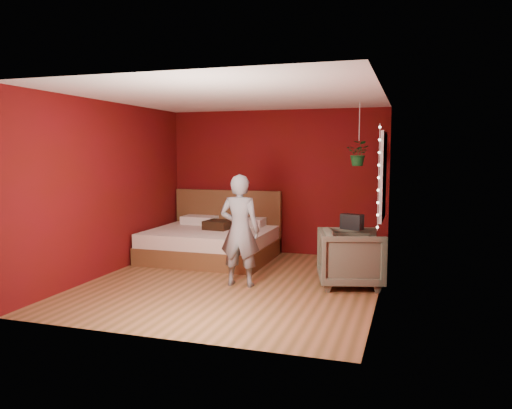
{
  "coord_description": "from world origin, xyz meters",
  "views": [
    {
      "loc": [
        2.39,
        -6.52,
        1.84
      ],
      "look_at": [
        0.2,
        0.4,
        1.08
      ],
      "focal_mm": 35.0,
      "sensor_mm": 36.0,
      "label": 1
    }
  ],
  "objects": [
    {
      "name": "window",
      "position": [
        1.97,
        0.9,
        1.5
      ],
      "size": [
        0.05,
        0.97,
        1.27
      ],
      "color": "white",
      "rests_on": "room_walls"
    },
    {
      "name": "hanging_plant",
      "position": [
        1.57,
        1.31,
        1.82
      ],
      "size": [
        0.41,
        0.37,
        0.97
      ],
      "color": "silver",
      "rests_on": "room_walls"
    },
    {
      "name": "throw_pillow",
      "position": [
        -0.81,
        1.42,
        0.59
      ],
      "size": [
        0.47,
        0.47,
        0.15
      ],
      "primitive_type": "cube",
      "rotation": [
        0.0,
        0.0,
        -0.11
      ],
      "color": "black",
      "rests_on": "bed"
    },
    {
      "name": "armchair",
      "position": [
        1.6,
        0.3,
        0.39
      ],
      "size": [
        1.05,
        1.03,
        0.79
      ],
      "primitive_type": "imported",
      "rotation": [
        0.0,
        0.0,
        1.83
      ],
      "color": "#5A5A47",
      "rests_on": "ground"
    },
    {
      "name": "fairy_lights",
      "position": [
        1.94,
        0.37,
        1.5
      ],
      "size": [
        0.04,
        0.04,
        1.45
      ],
      "color": "silver",
      "rests_on": "room_walls"
    },
    {
      "name": "floor",
      "position": [
        0.0,
        0.0,
        0.0
      ],
      "size": [
        4.5,
        4.5,
        0.0
      ],
      "primitive_type": "plane",
      "color": "#97603C",
      "rests_on": "ground"
    },
    {
      "name": "room_walls",
      "position": [
        0.0,
        0.0,
        1.68
      ],
      "size": [
        4.04,
        4.54,
        2.62
      ],
      "color": "#5A090F",
      "rests_on": "ground"
    },
    {
      "name": "bed",
      "position": [
        -0.92,
        1.42,
        0.3
      ],
      "size": [
        2.07,
        1.76,
        1.14
      ],
      "color": "brown",
      "rests_on": "ground"
    },
    {
      "name": "handbag",
      "position": [
        1.6,
        0.33,
        0.89
      ],
      "size": [
        0.33,
        0.24,
        0.21
      ],
      "primitive_type": "cube",
      "rotation": [
        0.0,
        0.0,
        -0.34
      ],
      "color": "black",
      "rests_on": "armchair"
    },
    {
      "name": "person",
      "position": [
        0.14,
        -0.14,
        0.77
      ],
      "size": [
        0.58,
        0.39,
        1.54
      ],
      "primitive_type": "imported",
      "rotation": [
        0.0,
        0.0,
        3.18
      ],
      "color": "slate",
      "rests_on": "ground"
    }
  ]
}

